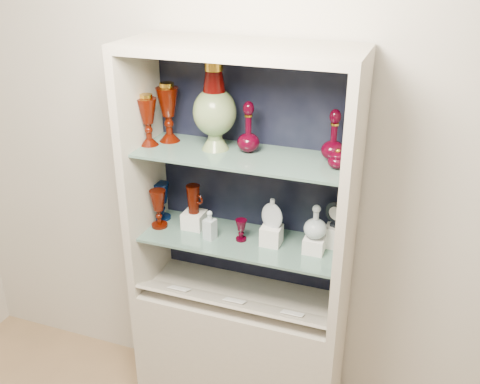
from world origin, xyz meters
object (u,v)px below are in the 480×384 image
(ruby_goblet_tall, at_px, (158,209))
(cameo_medallion, at_px, (336,214))
(enamel_urn, at_px, (215,106))
(ruby_pitcher, at_px, (193,199))
(ruby_decanter_a, at_px, (248,124))
(flat_flask, at_px, (272,213))
(ruby_goblet_small, at_px, (241,230))
(clear_square_bottle, at_px, (210,225))
(clear_round_decanter, at_px, (316,223))
(cobalt_goblet, at_px, (162,201))
(lidded_bowl, at_px, (337,158))
(pedestal_lamp_left, at_px, (148,120))
(ruby_decanter_b, at_px, (334,134))
(pedestal_lamp_right, at_px, (168,112))

(ruby_goblet_tall, height_order, cameo_medallion, cameo_medallion)
(enamel_urn, relative_size, ruby_goblet_tall, 2.05)
(ruby_pitcher, distance_m, cameo_medallion, 0.67)
(ruby_decanter_a, bearing_deg, flat_flask, -16.76)
(ruby_decanter_a, height_order, flat_flask, ruby_decanter_a)
(ruby_goblet_small, relative_size, clear_square_bottle, 0.73)
(clear_round_decanter, bearing_deg, enamel_urn, 176.89)
(cobalt_goblet, bearing_deg, ruby_pitcher, -9.03)
(cobalt_goblet, bearing_deg, cameo_medallion, 1.47)
(lidded_bowl, xyz_separation_m, clear_square_bottle, (-0.55, -0.03, -0.39))
(pedestal_lamp_left, relative_size, ruby_decanter_a, 0.92)
(lidded_bowl, distance_m, ruby_pitcher, 0.74)
(enamel_urn, distance_m, flat_flask, 0.53)
(ruby_goblet_tall, height_order, clear_square_bottle, ruby_goblet_tall)
(pedestal_lamp_left, xyz_separation_m, lidded_bowl, (0.85, 0.01, -0.07))
(ruby_decanter_a, distance_m, ruby_goblet_small, 0.50)
(cobalt_goblet, relative_size, ruby_goblet_tall, 1.00)
(ruby_decanter_a, height_order, clear_square_bottle, ruby_decanter_a)
(cobalt_goblet, xyz_separation_m, ruby_goblet_tall, (0.02, -0.08, -0.00))
(ruby_goblet_tall, distance_m, clear_round_decanter, 0.76)
(ruby_pitcher, bearing_deg, ruby_decanter_b, 19.60)
(ruby_decanter_b, bearing_deg, enamel_urn, -175.57)
(ruby_decanter_b, distance_m, clear_square_bottle, 0.71)
(ruby_decanter_a, distance_m, ruby_pitcher, 0.48)
(ruby_decanter_b, relative_size, ruby_goblet_small, 2.22)
(ruby_goblet_small, xyz_separation_m, ruby_pitcher, (-0.26, 0.04, 0.10))
(ruby_goblet_tall, relative_size, cameo_medallion, 1.56)
(ruby_goblet_small, xyz_separation_m, clear_round_decanter, (0.34, 0.01, 0.09))
(cobalt_goblet, height_order, flat_flask, flat_flask)
(enamel_urn, xyz_separation_m, ruby_goblet_tall, (-0.28, -0.05, -0.52))
(ruby_goblet_tall, bearing_deg, pedestal_lamp_right, 60.17)
(cobalt_goblet, bearing_deg, lidded_bowl, -5.25)
(enamel_urn, xyz_separation_m, cobalt_goblet, (-0.31, 0.03, -0.52))
(pedestal_lamp_left, height_order, ruby_decanter_b, same)
(pedestal_lamp_right, relative_size, ruby_decanter_b, 1.16)
(clear_square_bottle, bearing_deg, enamel_urn, 86.40)
(cobalt_goblet, bearing_deg, ruby_goblet_small, -9.25)
(ruby_decanter_a, relative_size, ruby_decanter_b, 1.09)
(pedestal_lamp_right, bearing_deg, cameo_medallion, 2.03)
(clear_square_bottle, distance_m, flat_flask, 0.30)
(ruby_decanter_b, relative_size, clear_square_bottle, 1.62)
(enamel_urn, bearing_deg, ruby_decanter_b, 4.43)
(ruby_goblet_tall, relative_size, ruby_pitcher, 1.36)
(pedestal_lamp_right, height_order, clear_round_decanter, pedestal_lamp_right)
(ruby_goblet_small, height_order, cameo_medallion, cameo_medallion)
(pedestal_lamp_right, bearing_deg, ruby_pitcher, -11.27)
(ruby_goblet_small, bearing_deg, ruby_pitcher, 170.59)
(enamel_urn, height_order, ruby_goblet_tall, enamel_urn)
(ruby_goblet_small, xyz_separation_m, clear_square_bottle, (-0.14, -0.03, 0.02))
(cobalt_goblet, relative_size, clear_square_bottle, 1.33)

